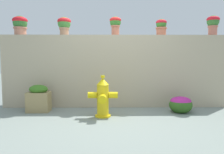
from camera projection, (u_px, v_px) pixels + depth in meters
ground_plane at (117, 122)px, 3.69m from camera, size 24.00×24.00×0.00m
stone_wall at (115, 71)px, 4.89m from camera, size 4.96×0.40×1.59m
potted_plant_0 at (20, 24)px, 4.80m from camera, size 0.33×0.33×0.44m
potted_plant_1 at (64, 24)px, 4.75m from camera, size 0.30×0.30×0.40m
potted_plant_2 at (116, 23)px, 4.77m from camera, size 0.26×0.26×0.42m
potted_plant_3 at (161, 26)px, 4.83m from camera, size 0.25×0.25×0.37m
potted_plant_4 at (213, 23)px, 4.79m from camera, size 0.28×0.28×0.44m
fire_hydrant at (103, 98)px, 3.96m from camera, size 0.55×0.44×0.77m
flower_bush_left at (181, 104)px, 4.30m from camera, size 0.46×0.41×0.34m
planter_box at (39, 99)px, 4.37m from camera, size 0.44×0.31×0.55m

